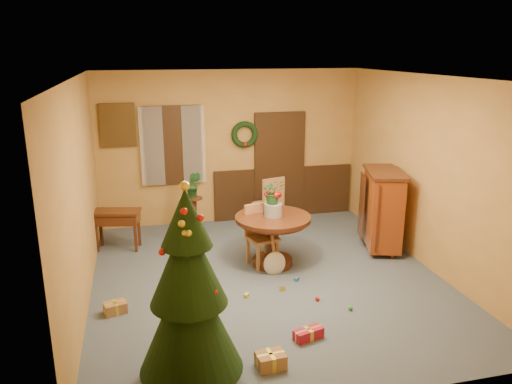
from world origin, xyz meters
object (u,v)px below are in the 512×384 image
object	(u,v)px
christmas_tree	(189,294)
sideboard	(383,208)
chair_near	(260,233)
writing_desk	(117,220)
dining_table	(273,231)

from	to	relation	value
christmas_tree	sideboard	world-z (taller)	christmas_tree
chair_near	writing_desk	world-z (taller)	chair_near
chair_near	christmas_tree	xyz separation A→B (m)	(-1.38, -2.70, 0.49)
dining_table	writing_desk	size ratio (longest dim) A/B	1.40
dining_table	christmas_tree	world-z (taller)	christmas_tree
sideboard	writing_desk	bearing A→B (deg)	166.53
dining_table	chair_near	world-z (taller)	chair_near
dining_table	writing_desk	distance (m)	2.66
writing_desk	sideboard	size ratio (longest dim) A/B	0.61
chair_near	christmas_tree	distance (m)	3.08
christmas_tree	writing_desk	size ratio (longest dim) A/B	2.56
dining_table	writing_desk	bearing A→B (deg)	152.32
writing_desk	dining_table	bearing A→B (deg)	-27.68
dining_table	chair_near	xyz separation A→B (m)	(-0.18, 0.10, -0.05)
chair_near	christmas_tree	world-z (taller)	christmas_tree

